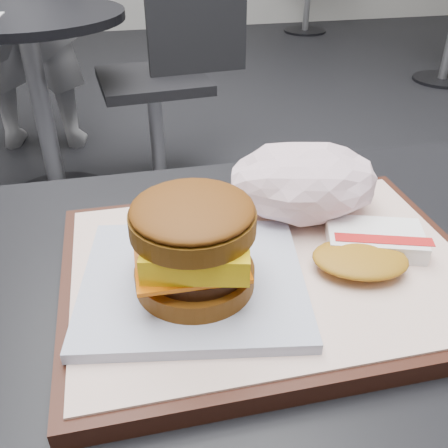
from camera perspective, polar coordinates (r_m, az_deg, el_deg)
serving_tray at (r=0.47m, az=5.29°, el=-5.43°), size 0.38×0.28×0.02m
breakfast_sandwich at (r=0.41m, az=-3.44°, el=-3.38°), size 0.22×0.20×0.09m
hash_brown at (r=0.48m, az=16.18°, el=-2.61°), size 0.13×0.11×0.02m
crumpled_wrapper at (r=0.53m, az=9.16°, el=4.83°), size 0.16×0.12×0.07m
neighbor_table at (r=2.04m, az=-20.86°, el=16.15°), size 0.70×0.70×0.75m
neighbor_chair at (r=2.12m, az=-6.36°, el=17.43°), size 0.62×0.46×0.88m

